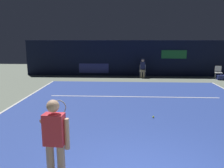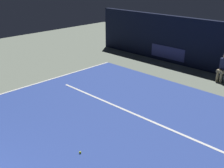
{
  "view_description": "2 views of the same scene",
  "coord_description": "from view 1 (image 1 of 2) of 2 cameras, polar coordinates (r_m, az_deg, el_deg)",
  "views": [
    {
      "loc": [
        -0.48,
        -3.79,
        2.75
      ],
      "look_at": [
        -0.97,
        5.5,
        0.88
      ],
      "focal_mm": 36.69,
      "sensor_mm": 36.0,
      "label": 1
    },
    {
      "loc": [
        5.88,
        -0.22,
        4.78
      ],
      "look_at": [
        -0.64,
        6.4,
        1.09
      ],
      "focal_mm": 45.03,
      "sensor_mm": 36.0,
      "label": 2
    }
  ],
  "objects": [
    {
      "name": "equipment_bag",
      "position": [
        17.04,
        26.08,
        1.46
      ],
      "size": [
        0.87,
        0.4,
        0.32
      ],
      "primitive_type": "cube",
      "rotation": [
        0.0,
        0.0,
        -0.1
      ],
      "color": "navy",
      "rests_on": "ground"
    },
    {
      "name": "tennis_player",
      "position": [
        4.27,
        -13.98,
        -13.38
      ],
      "size": [
        0.55,
        0.96,
        1.73
      ],
      "color": "#DBAD89",
      "rests_on": "ground"
    },
    {
      "name": "tennis_ball",
      "position": [
        8.21,
        10.25,
        -8.07
      ],
      "size": [
        0.07,
        0.07,
        0.07
      ],
      "primitive_type": "sphere",
      "color": "#CCE033",
      "rests_on": "court_surface"
    },
    {
      "name": "back_wall",
      "position": [
        17.03,
        4.65,
        6.44
      ],
      "size": [
        15.58,
        0.33,
        2.6
      ],
      "color": "black",
      "rests_on": "ground"
    },
    {
      "name": "ground_plane",
      "position": [
        9.0,
        5.97,
        -6.5
      ],
      "size": [
        30.94,
        30.94,
        0.0
      ],
      "primitive_type": "plane",
      "color": "gray"
    },
    {
      "name": "line_service",
      "position": [
        10.94,
        5.45,
        -3.18
      ],
      "size": [
        7.96,
        0.1,
        0.01
      ],
      "primitive_type": "cube",
      "color": "white",
      "rests_on": "court_surface"
    },
    {
      "name": "line_judge_on_chair",
      "position": [
        16.27,
        7.66,
        3.97
      ],
      "size": [
        0.47,
        0.55,
        1.32
      ],
      "color": "white",
      "rests_on": "ground"
    },
    {
      "name": "line_sideline_right",
      "position": [
        10.08,
        -24.21,
        -5.42
      ],
      "size": [
        0.1,
        11.54,
        0.01
      ],
      "primitive_type": "cube",
      "color": "white",
      "rests_on": "court_surface"
    },
    {
      "name": "court_surface",
      "position": [
        9.0,
        5.97,
        -6.46
      ],
      "size": [
        10.21,
        11.54,
        0.01
      ],
      "primitive_type": "cube",
      "color": "#2D479E",
      "rests_on": "ground"
    },
    {
      "name": "courtside_chair_near",
      "position": [
        17.24,
        24.96,
        2.81
      ],
      "size": [
        0.51,
        0.49,
        0.88
      ],
      "color": "white",
      "rests_on": "ground"
    }
  ]
}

